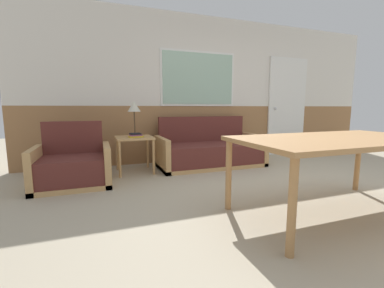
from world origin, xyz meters
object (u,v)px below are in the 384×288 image
side_table (134,142)px  table_lamp (134,109)px  dining_table (337,144)px  couch (210,152)px  armchair (73,167)px

side_table → table_lamp: (0.03, 0.10, 0.52)m
dining_table → table_lamp: bearing=122.9°
couch → armchair: 2.20m
armchair → table_lamp: size_ratio=1.69×
armchair → table_lamp: bearing=15.6°
armchair → side_table: size_ratio=1.65×
couch → side_table: couch is taller
table_lamp → side_table: bearing=-104.8°
couch → side_table: size_ratio=3.22×
side_table → couch: bearing=1.3°
armchair → table_lamp: (0.88, 0.51, 0.75)m
couch → dining_table: size_ratio=0.95×
side_table → table_lamp: size_ratio=1.02×
armchair → table_lamp: 1.26m
armchair → dining_table: (2.42, -1.87, 0.43)m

